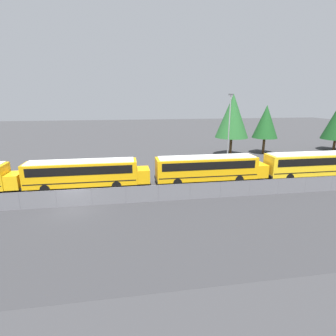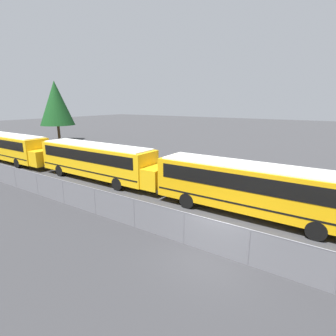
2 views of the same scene
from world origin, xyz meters
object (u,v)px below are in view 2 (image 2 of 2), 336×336
at_px(school_bus_3, 256,186).
at_px(tree_0, 56,103).
at_px(school_bus_2, 98,159).
at_px(school_bus_1, 10,146).

relative_size(school_bus_3, tree_0, 1.30).
bearing_deg(school_bus_2, school_bus_3, -0.29).
height_order(school_bus_2, tree_0, tree_0).
relative_size(school_bus_1, tree_0, 1.30).
distance_m(school_bus_3, tree_0, 39.49).
bearing_deg(tree_0, school_bus_3, -18.77).
height_order(school_bus_3, tree_0, tree_0).
distance_m(school_bus_2, tree_0, 27.40).
relative_size(school_bus_2, school_bus_3, 1.00).
xyz_separation_m(school_bus_1, school_bus_2, (13.36, 0.58, 0.00)).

